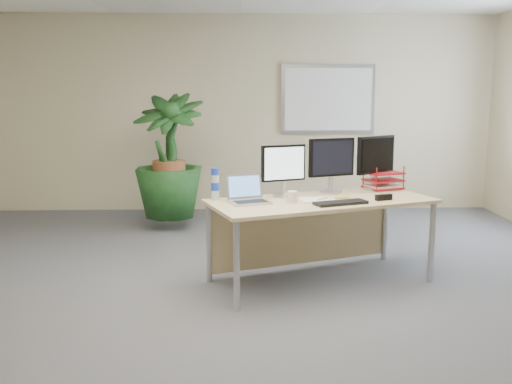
{
  "coord_description": "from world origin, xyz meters",
  "views": [
    {
      "loc": [
        -0.06,
        -3.99,
        1.69
      ],
      "look_at": [
        0.09,
        0.35,
        0.9
      ],
      "focal_mm": 40.0,
      "sensor_mm": 36.0,
      "label": 1
    }
  ],
  "objects_px": {
    "desk": "(315,215)",
    "floor_plant": "(169,168)",
    "laptop": "(248,195)",
    "monitor_right": "(331,162)",
    "monitor_left": "(283,167)"
  },
  "relations": [
    {
      "from": "floor_plant",
      "to": "desk",
      "type": "bearing_deg",
      "value": -51.71
    },
    {
      "from": "desk",
      "to": "floor_plant",
      "type": "height_order",
      "value": "floor_plant"
    },
    {
      "from": "monitor_left",
      "to": "laptop",
      "type": "distance_m",
      "value": 0.46
    },
    {
      "from": "desk",
      "to": "laptop",
      "type": "xyz_separation_m",
      "value": [
        -0.61,
        -0.19,
        0.22
      ]
    },
    {
      "from": "monitor_left",
      "to": "monitor_right",
      "type": "bearing_deg",
      "value": 21.1
    },
    {
      "from": "floor_plant",
      "to": "laptop",
      "type": "height_order",
      "value": "floor_plant"
    },
    {
      "from": "desk",
      "to": "monitor_right",
      "type": "bearing_deg",
      "value": 53.38
    },
    {
      "from": "floor_plant",
      "to": "laptop",
      "type": "distance_m",
      "value": 2.31
    },
    {
      "from": "desk",
      "to": "floor_plant",
      "type": "bearing_deg",
      "value": 128.29
    },
    {
      "from": "floor_plant",
      "to": "monitor_right",
      "type": "bearing_deg",
      "value": -45.03
    },
    {
      "from": "monitor_right",
      "to": "monitor_left",
      "type": "bearing_deg",
      "value": -158.9
    },
    {
      "from": "desk",
      "to": "monitor_right",
      "type": "xyz_separation_m",
      "value": [
        0.17,
        0.23,
        0.45
      ]
    },
    {
      "from": "floor_plant",
      "to": "monitor_right",
      "type": "relative_size",
      "value": 2.98
    },
    {
      "from": "laptop",
      "to": "floor_plant",
      "type": "bearing_deg",
      "value": 113.33
    },
    {
      "from": "monitor_right",
      "to": "laptop",
      "type": "height_order",
      "value": "monitor_right"
    }
  ]
}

